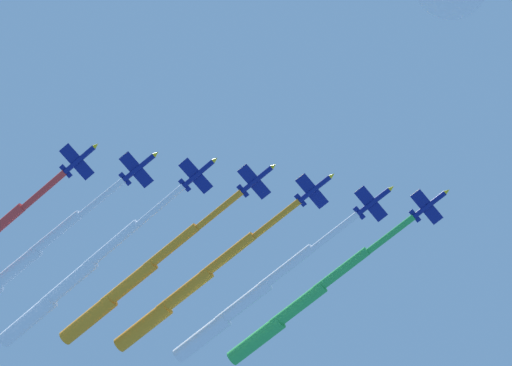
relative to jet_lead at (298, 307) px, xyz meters
name	(u,v)px	position (x,y,z in m)	size (l,w,h in m)	color
jet_lead	(298,307)	(0.00, 0.00, 0.00)	(57.67, 30.67, 3.83)	navy
jet_port_inner	(243,304)	(-2.87, -12.11, -3.28)	(56.99, 30.41, 3.83)	navy
jet_starboard_inner	(184,292)	(-6.89, -24.82, -0.25)	(58.03, 31.03, 3.76)	navy
jet_port_mid	(129,285)	(-10.50, -36.90, 0.70)	(58.47, 30.74, 3.76)	navy
jet_starboard_mid	(69,284)	(-15.09, -49.33, -0.91)	(60.46, 31.05, 3.83)	navy
jet_port_outer	(14,270)	(-15.95, -61.49, -2.47)	(56.67, 30.78, 3.76)	navy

